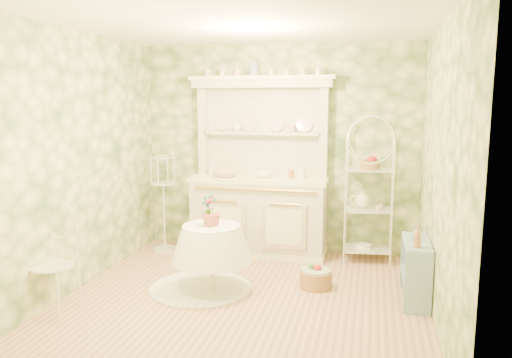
% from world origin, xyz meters
% --- Properties ---
extents(floor, '(3.60, 3.60, 0.00)m').
position_xyz_m(floor, '(0.00, 0.00, 0.00)').
color(floor, tan).
rests_on(floor, ground).
extents(ceiling, '(3.60, 3.60, 0.00)m').
position_xyz_m(ceiling, '(0.00, 0.00, 2.70)').
color(ceiling, white).
rests_on(ceiling, floor).
extents(wall_left, '(3.60, 3.60, 0.00)m').
position_xyz_m(wall_left, '(-1.80, 0.00, 1.35)').
color(wall_left, beige).
rests_on(wall_left, floor).
extents(wall_right, '(3.60, 3.60, 0.00)m').
position_xyz_m(wall_right, '(1.80, 0.00, 1.35)').
color(wall_right, beige).
rests_on(wall_right, floor).
extents(wall_back, '(3.60, 3.60, 0.00)m').
position_xyz_m(wall_back, '(0.00, 1.80, 1.35)').
color(wall_back, beige).
rests_on(wall_back, floor).
extents(wall_front, '(3.60, 3.60, 0.00)m').
position_xyz_m(wall_front, '(0.00, -1.80, 1.35)').
color(wall_front, beige).
rests_on(wall_front, floor).
extents(kitchen_dresser, '(1.87, 0.61, 2.29)m').
position_xyz_m(kitchen_dresser, '(-0.20, 1.52, 1.15)').
color(kitchen_dresser, silver).
rests_on(kitchen_dresser, floor).
extents(bakers_rack, '(0.60, 0.46, 1.78)m').
position_xyz_m(bakers_rack, '(1.18, 1.54, 0.89)').
color(bakers_rack, white).
rests_on(bakers_rack, floor).
extents(side_shelf, '(0.30, 0.72, 0.60)m').
position_xyz_m(side_shelf, '(1.66, 0.35, 0.30)').
color(side_shelf, '#85A7C5').
rests_on(side_shelf, floor).
extents(round_table, '(0.68, 0.68, 0.61)m').
position_xyz_m(round_table, '(-0.38, 0.11, 0.31)').
color(round_table, white).
rests_on(round_table, floor).
extents(cafe_chair, '(0.44, 0.44, 0.94)m').
position_xyz_m(cafe_chair, '(-1.68, -0.71, 0.47)').
color(cafe_chair, white).
rests_on(cafe_chair, floor).
extents(birdcage_stand, '(0.36, 0.36, 1.44)m').
position_xyz_m(birdcage_stand, '(-1.44, 1.34, 0.72)').
color(birdcage_stand, white).
rests_on(birdcage_stand, floor).
extents(floor_basket, '(0.46, 0.46, 0.23)m').
position_xyz_m(floor_basket, '(0.66, 0.47, 0.12)').
color(floor_basket, '#A07645').
rests_on(floor_basket, floor).
extents(lace_rug, '(1.36, 1.36, 0.01)m').
position_xyz_m(lace_rug, '(-0.53, 0.18, 0.00)').
color(lace_rug, white).
rests_on(lace_rug, floor).
extents(bowl_floral, '(0.41, 0.41, 0.08)m').
position_xyz_m(bowl_floral, '(-0.63, 1.45, 1.02)').
color(bowl_floral, white).
rests_on(bowl_floral, kitchen_dresser).
extents(bowl_white, '(0.25, 0.25, 0.07)m').
position_xyz_m(bowl_white, '(-0.13, 1.51, 1.02)').
color(bowl_white, white).
rests_on(bowl_white, kitchen_dresser).
extents(cup_left, '(0.14, 0.14, 0.09)m').
position_xyz_m(cup_left, '(-0.54, 1.68, 1.61)').
color(cup_left, white).
rests_on(cup_left, kitchen_dresser).
extents(cup_right, '(0.13, 0.13, 0.09)m').
position_xyz_m(cup_right, '(0.20, 1.68, 1.61)').
color(cup_right, white).
rests_on(cup_right, kitchen_dresser).
extents(potted_geranium, '(0.20, 0.18, 0.33)m').
position_xyz_m(potted_geranium, '(-0.41, 0.12, 0.85)').
color(potted_geranium, '#3F7238').
rests_on(potted_geranium, round_table).
extents(bottle_amber, '(0.09, 0.09, 0.18)m').
position_xyz_m(bottle_amber, '(1.65, 0.13, 0.68)').
color(bottle_amber, '#AC683B').
rests_on(bottle_amber, side_shelf).
extents(bottle_blue, '(0.06, 0.06, 0.10)m').
position_xyz_m(bottle_blue, '(1.64, 0.35, 0.65)').
color(bottle_blue, '#8299BF').
rests_on(bottle_blue, side_shelf).
extents(bottle_glass, '(0.07, 0.07, 0.09)m').
position_xyz_m(bottle_glass, '(1.68, 0.54, 0.65)').
color(bottle_glass, silver).
rests_on(bottle_glass, side_shelf).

